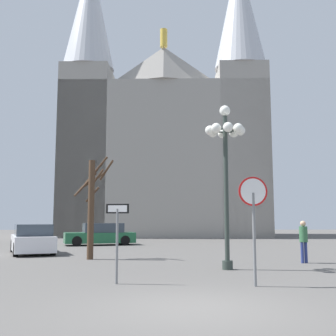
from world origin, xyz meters
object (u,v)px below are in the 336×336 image
street_lamp (226,152)px  pedestrian_walking (303,237)px  one_way_arrow_sign (117,232)px  bare_tree (92,203)px  stop_sign (253,209)px  parked_car_near_green (101,235)px  parked_car_far_white (32,240)px  cathedral (165,144)px

street_lamp → pedestrian_walking: size_ratio=3.50×
one_way_arrow_sign → bare_tree: 7.14m
stop_sign → parked_car_near_green: stop_sign is taller
one_way_arrow_sign → parked_car_far_white: (-5.03, 9.85, -0.68)m
parked_car_near_green → parked_car_far_white: parked_car_far_white is taller
street_lamp → one_way_arrow_sign: bearing=-139.7°
cathedral → stop_sign: size_ratio=10.50×
bare_tree → parked_car_near_green: bearing=94.5°
one_way_arrow_sign → street_lamp: bearing=40.3°
one_way_arrow_sign → pedestrian_walking: size_ratio=1.29×
street_lamp → parked_car_near_green: size_ratio=1.17×
parked_car_near_green → parked_car_far_white: (-2.56, -6.80, 0.01)m
stop_sign → parked_car_far_white: size_ratio=0.60×
pedestrian_walking → parked_car_near_green: bearing=128.8°
stop_sign → street_lamp: size_ratio=0.49×
street_lamp → bare_tree: size_ratio=1.27×
cathedral → stop_sign: bearing=-87.6°
stop_sign → bare_tree: (-5.27, 7.42, 0.41)m
street_lamp → parked_car_near_green: 15.30m
cathedral → bare_tree: bearing=-99.3°
cathedral → parked_car_near_green: 17.52m
one_way_arrow_sign → parked_car_near_green: (-2.46, 16.66, -0.69)m
pedestrian_walking → street_lamp: bearing=-149.9°
one_way_arrow_sign → bare_tree: bare_tree is taller
street_lamp → parked_car_near_green: street_lamp is taller
street_lamp → parked_car_near_green: (-5.99, 13.66, -3.40)m
bare_tree → parked_car_far_white: bare_tree is taller
cathedral → parked_car_near_green: cathedral is taller
one_way_arrow_sign → cathedral: bearing=85.8°
stop_sign → street_lamp: (-0.06, 3.55, 2.10)m
parked_car_near_green → pedestrian_walking: pedestrian_walking is taller
street_lamp → stop_sign: bearing=-89.0°
one_way_arrow_sign → bare_tree: size_ratio=0.47×
parked_car_far_white → pedestrian_walking: pedestrian_walking is taller
cathedral → parked_car_far_white: size_ratio=6.31×
bare_tree → parked_car_near_green: 9.97m
bare_tree → stop_sign: bearing=-54.6°
cathedral → parked_car_near_green: (-4.74, -14.36, -8.85)m
stop_sign → bare_tree: bare_tree is taller
stop_sign → one_way_arrow_sign: 3.68m
bare_tree → cathedral: bearing=80.7°
street_lamp → pedestrian_walking: 4.99m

